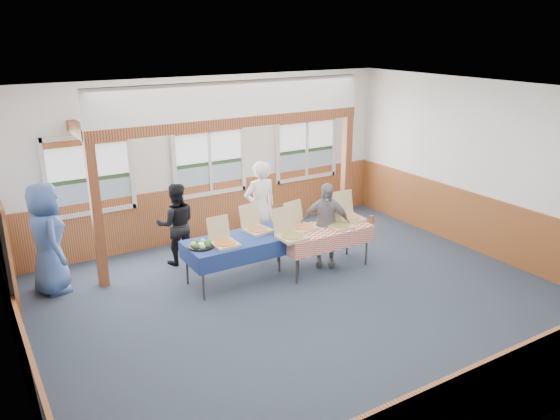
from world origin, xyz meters
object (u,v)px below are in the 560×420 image
object	(u,v)px
table_left	(243,241)
woman_black	(176,224)
table_right	(324,231)
woman_white	(260,208)
person_grey	(325,225)
man_blue	(47,239)

from	to	relation	value
table_left	woman_black	bearing A→B (deg)	136.92
table_left	table_right	world-z (taller)	same
table_left	woman_black	world-z (taller)	woman_black
woman_white	person_grey	distance (m)	1.30
woman_white	woman_black	world-z (taller)	woman_white
table_right	man_blue	xyz separation A→B (m)	(-4.24, 1.56, 0.21)
table_right	person_grey	xyz separation A→B (m)	(0.11, 0.12, 0.07)
woman_black	man_blue	bearing A→B (deg)	14.55
woman_white	woman_black	size ratio (longest dim) A/B	1.20
man_blue	table_left	bearing A→B (deg)	-119.43
table_right	person_grey	size ratio (longest dim) A/B	1.11
table_right	man_blue	world-z (taller)	man_blue
woman_black	man_blue	xyz separation A→B (m)	(-2.14, -0.00, 0.16)
table_left	man_blue	xyz separation A→B (m)	(-2.83, 1.24, 0.20)
woman_black	person_grey	size ratio (longest dim) A/B	0.98
table_left	person_grey	xyz separation A→B (m)	(1.53, -0.20, 0.06)
person_grey	man_blue	bearing A→B (deg)	-164.33
table_left	person_grey	bearing A→B (deg)	10.41
table_left	person_grey	size ratio (longest dim) A/B	1.38
woman_white	man_blue	xyz separation A→B (m)	(-3.64, 0.36, 0.02)
woman_white	person_grey	size ratio (longest dim) A/B	1.17
table_left	man_blue	bearing A→B (deg)	174.34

